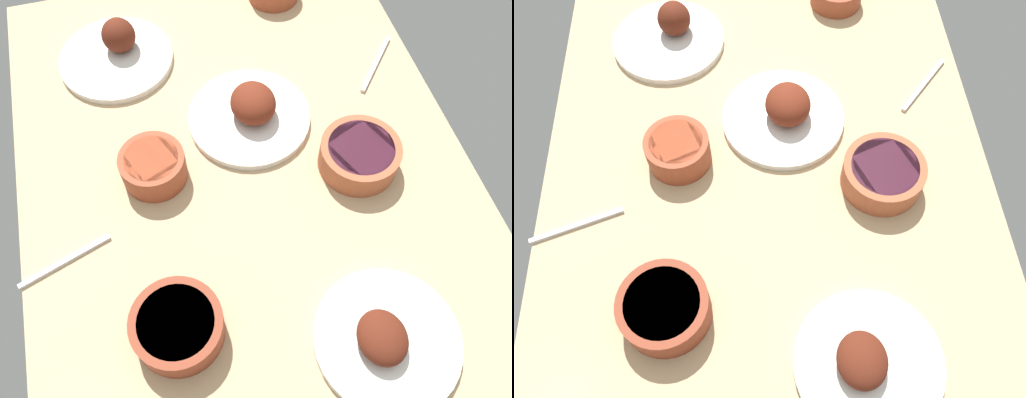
% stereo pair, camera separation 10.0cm
% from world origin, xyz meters
% --- Properties ---
extents(dining_table, '(1.40, 0.90, 0.04)m').
position_xyz_m(dining_table, '(0.00, 0.00, 0.02)').
color(dining_table, tan).
rests_on(dining_table, ground).
extents(plate_center_main, '(0.25, 0.25, 0.07)m').
position_xyz_m(plate_center_main, '(0.32, 0.14, 0.06)').
color(plate_center_main, silver).
rests_on(plate_center_main, dining_table).
extents(plate_near_viewer, '(0.26, 0.26, 0.08)m').
position_xyz_m(plate_near_viewer, '(-0.20, 0.04, 0.06)').
color(plate_near_viewer, silver).
rests_on(plate_near_viewer, dining_table).
extents(plate_far_side, '(0.26, 0.26, 0.09)m').
position_xyz_m(plate_far_side, '(-0.45, -0.20, 0.06)').
color(plate_far_side, silver).
rests_on(plate_far_side, dining_table).
extents(bowl_sauce, '(0.13, 0.13, 0.06)m').
position_xyz_m(bowl_sauce, '(-0.12, -0.18, 0.07)').
color(bowl_sauce, brown).
rests_on(bowl_sauce, dining_table).
extents(bowl_potatoes, '(0.16, 0.16, 0.06)m').
position_xyz_m(bowl_potatoes, '(0.21, -0.19, 0.07)').
color(bowl_potatoes, brown).
rests_on(bowl_potatoes, dining_table).
extents(bowl_onions, '(0.16, 0.16, 0.06)m').
position_xyz_m(bowl_onions, '(-0.04, 0.22, 0.07)').
color(bowl_onions, '#A35133').
rests_on(bowl_onions, dining_table).
extents(fork_loose, '(0.14, 0.12, 0.01)m').
position_xyz_m(fork_loose, '(-0.28, 0.36, 0.04)').
color(fork_loose, silver).
rests_on(fork_loose, dining_table).
extents(spoon_loose, '(0.07, 0.17, 0.01)m').
position_xyz_m(spoon_loose, '(0.03, -0.37, 0.04)').
color(spoon_loose, silver).
rests_on(spoon_loose, dining_table).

